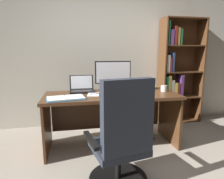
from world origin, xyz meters
The scene contains 13 objects.
wall_back centered at (0.00, 1.97, 1.33)m, with size 5.62×0.12×2.66m, color beige.
desk centered at (-0.15, 1.04, 0.55)m, with size 1.82×0.73×0.76m.
bookshelf centered at (1.24, 1.74, 0.93)m, with size 0.79×0.32×1.93m.
office_chair centered at (-0.22, 0.06, 0.47)m, with size 0.67×0.60×1.10m.
monitor centered at (-0.08, 1.19, 0.98)m, with size 0.53×0.16×0.44m.
laptop centered at (-0.54, 1.19, 0.81)m, with size 0.34×0.28×0.23m.
keyboard centered at (-0.08, 0.82, 0.77)m, with size 0.42×0.15×0.02m, color black.
computer_mouse centered at (0.22, 0.82, 0.78)m, with size 0.06×0.10×0.04m, color black.
reading_stand_with_book centered at (0.47, 1.25, 0.81)m, with size 0.27×0.26×0.11m.
open_binder centered at (-0.75, 0.77, 0.77)m, with size 0.49×0.34×0.02m.
notepad centered at (-0.40, 0.94, 0.76)m, with size 0.15×0.21×0.01m, color white.
pen centered at (-0.38, 0.94, 0.77)m, with size 0.01×0.01×0.14m, color navy.
coffee_mug centered at (0.64, 0.99, 0.80)m, with size 0.09×0.09×0.09m, color silver.
Camera 1 is at (-0.64, -1.60, 1.31)m, focal length 31.15 mm.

